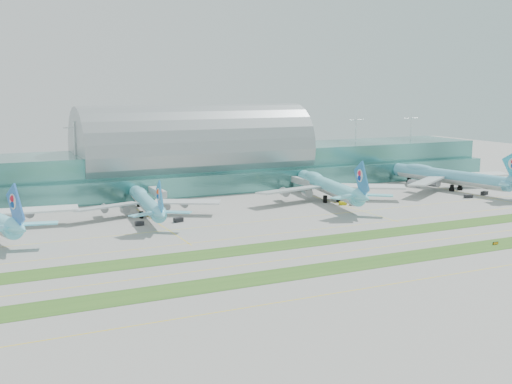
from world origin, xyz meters
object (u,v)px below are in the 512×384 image
airliner_b (146,202)px  airliner_c (328,186)px  airliner_d (449,176)px  terminal (195,161)px  taxiway_sign_east (495,243)px

airliner_b → airliner_c: 85.86m
airliner_d → airliner_b: bearing=169.2°
terminal → airliner_d: terminal is taller
airliner_b → airliner_d: (158.58, -0.73, 1.27)m
airliner_c → airliner_d: airliner_d is taller
airliner_c → taxiway_sign_east: (6.51, -95.71, -6.51)m
terminal → taxiway_sign_east: (49.56, -156.73, -13.74)m
airliner_b → taxiway_sign_east: 134.32m
airliner_d → taxiway_sign_east: (-66.24, -96.67, -6.67)m
airliner_b → airliner_c: airliner_c is taller
terminal → airliner_b: bearing=-125.8°
taxiway_sign_east → airliner_d: bearing=57.3°
airliner_c → taxiway_sign_east: 96.15m
taxiway_sign_east → terminal: bearing=109.3°
airliner_b → taxiway_sign_east: size_ratio=29.94×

